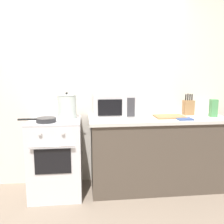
{
  "coord_description": "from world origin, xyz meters",
  "views": [
    {
      "loc": [
        -0.0,
        -2.31,
        1.5
      ],
      "look_at": [
        0.33,
        0.6,
        1.0
      ],
      "focal_mm": 39.73,
      "sensor_mm": 36.0,
      "label": 1
    }
  ],
  "objects_px": {
    "pasta_box": "(214,108)",
    "stock_pot": "(67,106)",
    "knife_block": "(189,107)",
    "microwave": "(114,105)",
    "oven_mitt": "(185,119)",
    "frying_pan": "(46,120)",
    "stove": "(56,157)",
    "cutting_board": "(170,116)"
  },
  "relations": [
    {
      "from": "microwave",
      "to": "pasta_box",
      "type": "xyz_separation_m",
      "value": [
        1.24,
        -0.11,
        -0.04
      ]
    },
    {
      "from": "microwave",
      "to": "oven_mitt",
      "type": "relative_size",
      "value": 2.78
    },
    {
      "from": "stock_pot",
      "to": "cutting_board",
      "type": "height_order",
      "value": "stock_pot"
    },
    {
      "from": "stove",
      "to": "cutting_board",
      "type": "height_order",
      "value": "cutting_board"
    },
    {
      "from": "stock_pot",
      "to": "oven_mitt",
      "type": "height_order",
      "value": "stock_pot"
    },
    {
      "from": "cutting_board",
      "to": "oven_mitt",
      "type": "height_order",
      "value": "cutting_board"
    },
    {
      "from": "oven_mitt",
      "to": "pasta_box",
      "type": "bearing_deg",
      "value": 17.05
    },
    {
      "from": "stove",
      "to": "microwave",
      "type": "height_order",
      "value": "microwave"
    },
    {
      "from": "stove",
      "to": "oven_mitt",
      "type": "relative_size",
      "value": 5.11
    },
    {
      "from": "stock_pot",
      "to": "cutting_board",
      "type": "distance_m",
      "value": 1.26
    },
    {
      "from": "stove",
      "to": "oven_mitt",
      "type": "height_order",
      "value": "oven_mitt"
    },
    {
      "from": "stove",
      "to": "knife_block",
      "type": "bearing_deg",
      "value": 4.76
    },
    {
      "from": "frying_pan",
      "to": "cutting_board",
      "type": "distance_m",
      "value": 1.48
    },
    {
      "from": "knife_block",
      "to": "oven_mitt",
      "type": "bearing_deg",
      "value": -119.97
    },
    {
      "from": "frying_pan",
      "to": "knife_block",
      "type": "xyz_separation_m",
      "value": [
        1.78,
        0.26,
        0.07
      ]
    },
    {
      "from": "knife_block",
      "to": "microwave",
      "type": "bearing_deg",
      "value": -176.42
    },
    {
      "from": "stove",
      "to": "microwave",
      "type": "bearing_deg",
      "value": 6.41
    },
    {
      "from": "pasta_box",
      "to": "oven_mitt",
      "type": "bearing_deg",
      "value": -162.95
    },
    {
      "from": "stove",
      "to": "knife_block",
      "type": "relative_size",
      "value": 3.32
    },
    {
      "from": "stock_pot",
      "to": "frying_pan",
      "type": "xyz_separation_m",
      "value": [
        -0.23,
        -0.19,
        -0.12
      ]
    },
    {
      "from": "pasta_box",
      "to": "frying_pan",
      "type": "bearing_deg",
      "value": -177.55
    },
    {
      "from": "stock_pot",
      "to": "pasta_box",
      "type": "relative_size",
      "value": 1.45
    },
    {
      "from": "knife_block",
      "to": "oven_mitt",
      "type": "height_order",
      "value": "knife_block"
    },
    {
      "from": "pasta_box",
      "to": "knife_block",
      "type": "bearing_deg",
      "value": 145.87
    },
    {
      "from": "stove",
      "to": "oven_mitt",
      "type": "distance_m",
      "value": 1.6
    },
    {
      "from": "stock_pot",
      "to": "cutting_board",
      "type": "relative_size",
      "value": 0.88
    },
    {
      "from": "stock_pot",
      "to": "oven_mitt",
      "type": "xyz_separation_m",
      "value": [
        1.38,
        -0.23,
        -0.14
      ]
    },
    {
      "from": "stock_pot",
      "to": "microwave",
      "type": "relative_size",
      "value": 0.64
    },
    {
      "from": "knife_block",
      "to": "pasta_box",
      "type": "xyz_separation_m",
      "value": [
        0.25,
        -0.17,
        0.01
      ]
    },
    {
      "from": "stove",
      "to": "frying_pan",
      "type": "height_order",
      "value": "frying_pan"
    },
    {
      "from": "pasta_box",
      "to": "stock_pot",
      "type": "bearing_deg",
      "value": 176.73
    },
    {
      "from": "stock_pot",
      "to": "frying_pan",
      "type": "relative_size",
      "value": 0.75
    },
    {
      "from": "cutting_board",
      "to": "pasta_box",
      "type": "distance_m",
      "value": 0.56
    },
    {
      "from": "frying_pan",
      "to": "oven_mitt",
      "type": "distance_m",
      "value": 1.61
    },
    {
      "from": "stove",
      "to": "cutting_board",
      "type": "xyz_separation_m",
      "value": [
        1.39,
        0.0,
        0.47
      ]
    },
    {
      "from": "stock_pot",
      "to": "cutting_board",
      "type": "xyz_separation_m",
      "value": [
        1.25,
        -0.07,
        -0.14
      ]
    },
    {
      "from": "microwave",
      "to": "oven_mitt",
      "type": "bearing_deg",
      "value": -16.23
    },
    {
      "from": "pasta_box",
      "to": "microwave",
      "type": "bearing_deg",
      "value": 175.03
    },
    {
      "from": "frying_pan",
      "to": "microwave",
      "type": "xyz_separation_m",
      "value": [
        0.79,
        0.2,
        0.12
      ]
    },
    {
      "from": "frying_pan",
      "to": "pasta_box",
      "type": "xyz_separation_m",
      "value": [
        2.03,
        0.09,
        0.08
      ]
    },
    {
      "from": "knife_block",
      "to": "oven_mitt",
      "type": "distance_m",
      "value": 0.36
    },
    {
      "from": "frying_pan",
      "to": "stock_pot",
      "type": "bearing_deg",
      "value": 39.65
    }
  ]
}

